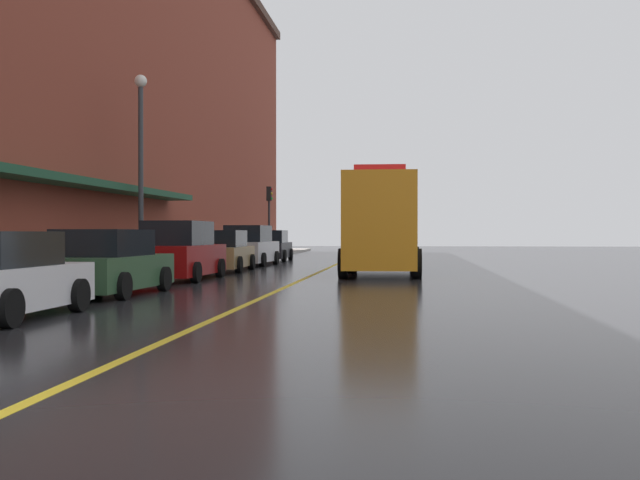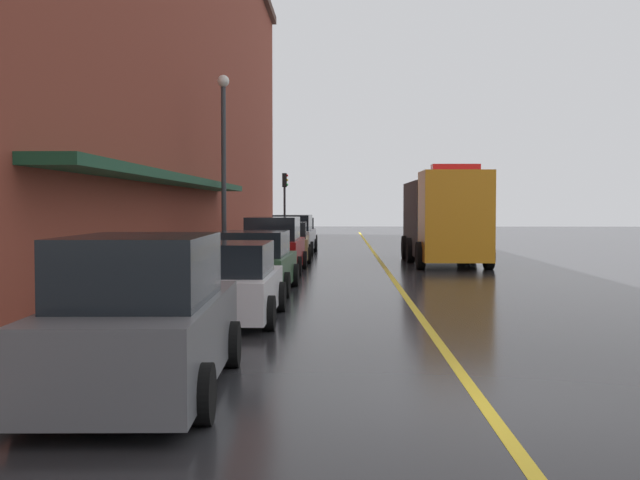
% 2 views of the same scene
% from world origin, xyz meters
% --- Properties ---
extents(ground_plane, '(112.00, 112.00, 0.00)m').
position_xyz_m(ground_plane, '(0.00, 25.00, 0.00)').
color(ground_plane, '#232326').
extents(sidewalk_left, '(2.40, 70.00, 0.15)m').
position_xyz_m(sidewalk_left, '(-6.20, 25.00, 0.07)').
color(sidewalk_left, '#ADA8A0').
rests_on(sidewalk_left, ground).
extents(lane_center_stripe, '(0.16, 70.00, 0.01)m').
position_xyz_m(lane_center_stripe, '(0.00, 25.00, 0.00)').
color(lane_center_stripe, gold).
rests_on(lane_center_stripe, ground).
extents(brick_building_left, '(9.80, 64.00, 18.12)m').
position_xyz_m(brick_building_left, '(-11.72, 23.99, 9.07)').
color(brick_building_left, brown).
rests_on(brick_building_left, ground).
extents(parked_car_0, '(2.12, 4.66, 1.90)m').
position_xyz_m(parked_car_0, '(-3.97, 0.50, 0.88)').
color(parked_car_0, '#595B60').
rests_on(parked_car_0, ground).
extents(parked_car_1, '(2.12, 4.14, 1.55)m').
position_xyz_m(parked_car_1, '(-3.87, 6.41, 0.73)').
color(parked_car_1, silver).
rests_on(parked_car_1, ground).
extents(parked_car_2, '(2.19, 4.43, 1.60)m').
position_xyz_m(parked_car_2, '(-3.91, 11.57, 0.76)').
color(parked_car_2, '#2D5133').
rests_on(parked_car_2, ground).
extents(parked_car_3, '(2.15, 4.67, 1.90)m').
position_xyz_m(parked_car_3, '(-3.94, 17.68, 0.88)').
color(parked_car_3, maroon).
rests_on(parked_car_3, ground).
extents(parked_car_4, '(2.25, 4.60, 1.62)m').
position_xyz_m(parked_car_4, '(-3.92, 23.13, 0.77)').
color(parked_car_4, '#A5844C').
rests_on(parked_car_4, ground).
extents(parked_car_5, '(2.25, 4.72, 1.87)m').
position_xyz_m(parked_car_5, '(-3.95, 28.63, 0.87)').
color(parked_car_5, silver).
rests_on(parked_car_5, ground).
extents(parked_car_6, '(2.12, 4.73, 1.66)m').
position_xyz_m(parked_car_6, '(-3.95, 34.36, 0.78)').
color(parked_car_6, black).
rests_on(parked_car_6, ground).
extents(utility_truck, '(2.84, 8.13, 3.78)m').
position_xyz_m(utility_truck, '(2.45, 21.96, 1.80)').
color(utility_truck, orange).
rests_on(utility_truck, ground).
extents(parking_meter_0, '(0.14, 0.18, 1.33)m').
position_xyz_m(parking_meter_0, '(-5.35, 31.89, 1.06)').
color(parking_meter_0, '#4C4C51').
rests_on(parking_meter_0, sidewalk_left).
extents(parking_meter_1, '(0.14, 0.18, 1.33)m').
position_xyz_m(parking_meter_1, '(-5.35, 4.72, 1.06)').
color(parking_meter_1, '#4C4C51').
rests_on(parking_meter_1, sidewalk_left).
extents(parking_meter_2, '(0.14, 0.18, 1.33)m').
position_xyz_m(parking_meter_2, '(-5.35, 15.67, 1.06)').
color(parking_meter_2, '#4C4C51').
rests_on(parking_meter_2, sidewalk_left).
extents(street_lamp_left, '(0.44, 0.44, 6.94)m').
position_xyz_m(street_lamp_left, '(-5.95, 19.65, 4.40)').
color(street_lamp_left, '#33383D').
rests_on(street_lamp_left, sidewalk_left).
extents(traffic_light_near, '(0.38, 0.36, 4.30)m').
position_xyz_m(traffic_light_near, '(-5.29, 41.19, 3.16)').
color(traffic_light_near, '#232326').
rests_on(traffic_light_near, sidewalk_left).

